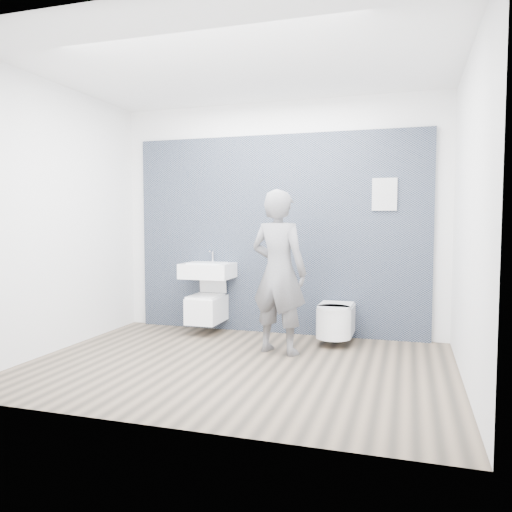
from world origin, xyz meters
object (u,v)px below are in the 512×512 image
(toilet_square, at_px, (207,307))
(visitor, at_px, (279,272))
(toilet_rounded, at_px, (335,320))
(washbasin, at_px, (208,270))

(toilet_square, distance_m, visitor, 1.35)
(toilet_square, bearing_deg, toilet_rounded, -2.40)
(toilet_square, relative_size, toilet_rounded, 1.12)
(visitor, bearing_deg, toilet_rounded, -117.72)
(washbasin, distance_m, toilet_rounded, 1.65)
(toilet_square, bearing_deg, washbasin, 90.00)
(toilet_square, xyz_separation_m, visitor, (1.06, -0.63, 0.52))
(toilet_rounded, relative_size, visitor, 0.38)
(washbasin, height_order, toilet_rounded, washbasin)
(toilet_rounded, distance_m, visitor, 0.96)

